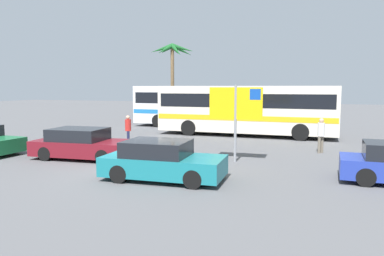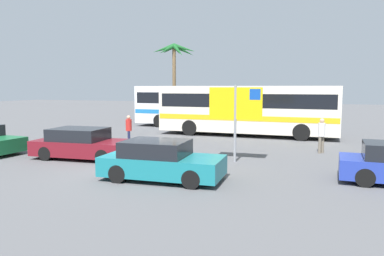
% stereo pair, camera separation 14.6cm
% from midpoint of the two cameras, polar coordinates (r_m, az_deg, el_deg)
% --- Properties ---
extents(ground, '(120.00, 120.00, 0.00)m').
position_cam_midpoint_polar(ground, '(14.02, -8.34, -6.57)').
color(ground, '#565659').
extents(bus_front_coach, '(11.15, 2.53, 3.17)m').
position_cam_midpoint_polar(bus_front_coach, '(23.86, 8.10, 3.08)').
color(bus_front_coach, silver).
rests_on(bus_front_coach, ground).
extents(bus_rear_coach, '(11.15, 2.53, 3.17)m').
position_cam_midpoint_polar(bus_rear_coach, '(28.55, 1.91, 3.67)').
color(bus_rear_coach, white).
rests_on(bus_rear_coach, ground).
extents(ferry_sign, '(2.20, 0.16, 3.20)m').
position_cam_midpoint_polar(ferry_sign, '(15.32, 6.63, 3.34)').
color(ferry_sign, gray).
rests_on(ferry_sign, ground).
extents(car_maroon, '(4.49, 2.24, 1.32)m').
position_cam_midpoint_polar(car_maroon, '(16.85, -16.71, -2.39)').
color(car_maroon, maroon).
rests_on(car_maroon, ground).
extents(car_teal, '(4.15, 2.07, 1.32)m').
position_cam_midpoint_polar(car_teal, '(12.56, -4.96, -5.08)').
color(car_teal, '#19757F').
rests_on(car_teal, ground).
extents(pedestrian_by_bus, '(0.32, 0.32, 1.66)m').
position_cam_midpoint_polar(pedestrian_by_bus, '(18.45, 19.02, -0.67)').
color(pedestrian_by_bus, '#706656').
rests_on(pedestrian_by_bus, ground).
extents(pedestrian_near_sign, '(0.32, 0.32, 1.60)m').
position_cam_midpoint_polar(pedestrian_near_sign, '(20.12, -10.01, 0.03)').
color(pedestrian_near_sign, '#1E2347').
rests_on(pedestrian_near_sign, ground).
extents(palm_tree_seaside, '(3.95, 3.90, 7.03)m').
position_cam_midpoint_polar(palm_tree_seaside, '(34.30, -3.11, 10.91)').
color(palm_tree_seaside, brown).
rests_on(palm_tree_seaside, ground).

